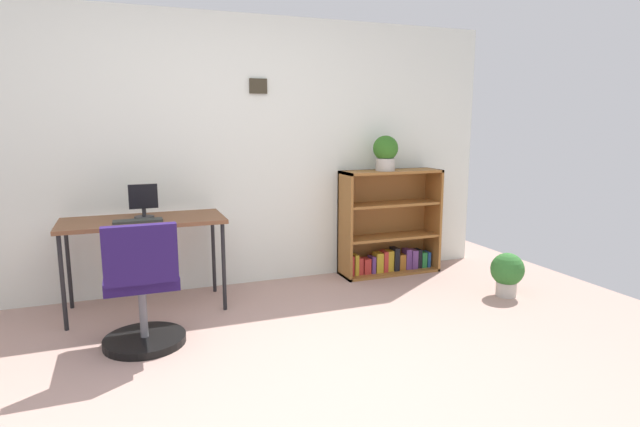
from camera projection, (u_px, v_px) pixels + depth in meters
ground_plane at (292, 407)px, 2.61m from camera, size 6.24×6.24×0.00m
wall_back at (212, 154)px, 4.38m from camera, size 5.20×0.12×2.31m
desk at (143, 226)px, 3.87m from camera, size 1.18×0.54×0.71m
monitor at (143, 201)px, 3.87m from camera, size 0.21×0.15×0.26m
keyboard at (138, 221)px, 3.73m from camera, size 0.34×0.11×0.02m
office_chair at (142, 295)px, 3.23m from camera, size 0.52×0.55×0.84m
bookshelf_low at (388, 229)px, 4.90m from camera, size 0.95×0.30×0.98m
potted_plant_on_shelf at (385, 152)px, 4.69m from camera, size 0.23×0.23×0.32m
potted_plant_floor at (507, 272)px, 4.24m from camera, size 0.27×0.27×0.36m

